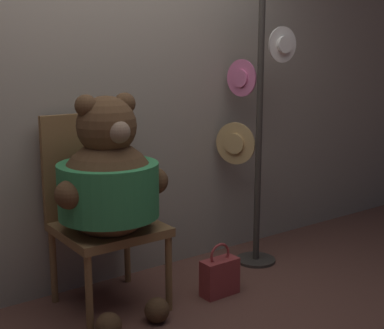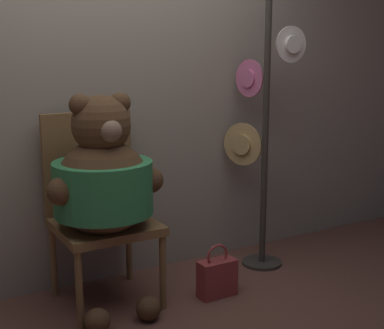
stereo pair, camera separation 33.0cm
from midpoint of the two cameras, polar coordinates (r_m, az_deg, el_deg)
The scene contains 6 objects.
ground_plane at distance 3.15m, azimuth -7.46°, elevation -16.12°, with size 14.00×14.00×0.00m, color brown.
wall_back at distance 3.41m, azimuth -13.61°, elevation 8.99°, with size 8.00×0.10×2.65m.
chair at distance 3.22m, azimuth -12.72°, elevation -4.39°, with size 0.56×0.55×1.12m.
teddy_bear at distance 2.98m, azimuth -12.01°, elevation -2.05°, with size 0.67×0.59×1.26m.
hat_display_rack at distance 3.72m, azimuth 4.18°, elevation 3.27°, with size 0.45×0.44×1.85m.
handbag_on_ground at distance 3.36m, azimuth 0.11°, elevation -11.85°, with size 0.24×0.11×0.33m.
Camera 1 is at (-1.44, -2.37, 1.46)m, focal length 50.00 mm.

